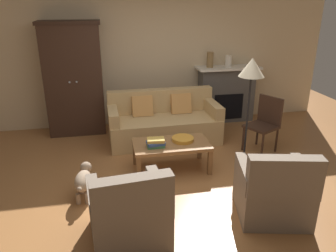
% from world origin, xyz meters
% --- Properties ---
extents(ground_plane, '(9.60, 9.60, 0.00)m').
position_xyz_m(ground_plane, '(0.00, 0.00, 0.00)').
color(ground_plane, '#9E6638').
extents(back_wall, '(7.20, 0.10, 2.80)m').
position_xyz_m(back_wall, '(0.00, 2.55, 1.40)').
color(back_wall, beige).
rests_on(back_wall, ground).
extents(fireplace, '(1.26, 0.48, 1.12)m').
position_xyz_m(fireplace, '(1.55, 2.30, 0.57)').
color(fireplace, '#4C4947').
rests_on(fireplace, ground).
extents(armoire, '(1.06, 0.57, 2.03)m').
position_xyz_m(armoire, '(-1.40, 2.22, 1.02)').
color(armoire, '#382319').
rests_on(armoire, ground).
extents(couch, '(1.94, 0.90, 0.86)m').
position_xyz_m(couch, '(0.11, 1.52, 0.32)').
color(couch, tan).
rests_on(couch, ground).
extents(coffee_table, '(1.10, 0.60, 0.42)m').
position_xyz_m(coffee_table, '(0.02, 0.41, 0.37)').
color(coffee_table, olive).
rests_on(coffee_table, ground).
extents(fruit_bowl, '(0.32, 0.32, 0.05)m').
position_xyz_m(fruit_bowl, '(0.21, 0.46, 0.45)').
color(fruit_bowl, orange).
rests_on(fruit_bowl, coffee_table).
extents(book_stack, '(0.26, 0.20, 0.12)m').
position_xyz_m(book_stack, '(-0.22, 0.33, 0.48)').
color(book_stack, '#427A4C').
rests_on(book_stack, coffee_table).
extents(mantel_vase_bronze, '(0.13, 0.13, 0.29)m').
position_xyz_m(mantel_vase_bronze, '(1.17, 2.28, 1.27)').
color(mantel_vase_bronze, olive).
rests_on(mantel_vase_bronze, fireplace).
extents(mantel_vase_cream, '(0.13, 0.13, 0.22)m').
position_xyz_m(mantel_vase_cream, '(1.55, 2.28, 1.23)').
color(mantel_vase_cream, beige).
rests_on(mantel_vase_cream, fireplace).
extents(armchair_near_left, '(0.84, 0.84, 0.88)m').
position_xyz_m(armchair_near_left, '(-0.71, -1.02, 0.32)').
color(armchair_near_left, '#756656').
rests_on(armchair_near_left, ground).
extents(armchair_near_right, '(0.91, 0.92, 0.88)m').
position_xyz_m(armchair_near_right, '(0.94, -0.92, 0.32)').
color(armchair_near_right, '#756656').
rests_on(armchair_near_right, ground).
extents(side_chair_wooden, '(0.59, 0.59, 0.90)m').
position_xyz_m(side_chair_wooden, '(1.66, 0.79, 0.51)').
color(side_chair_wooden, '#382319').
rests_on(side_chair_wooden, ground).
extents(floor_lamp, '(0.36, 0.36, 1.61)m').
position_xyz_m(floor_lamp, '(1.16, 0.38, 1.39)').
color(floor_lamp, black).
rests_on(floor_lamp, ground).
extents(dog, '(0.25, 0.57, 0.39)m').
position_xyz_m(dog, '(-1.20, -0.11, 0.25)').
color(dog, gray).
rests_on(dog, ground).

